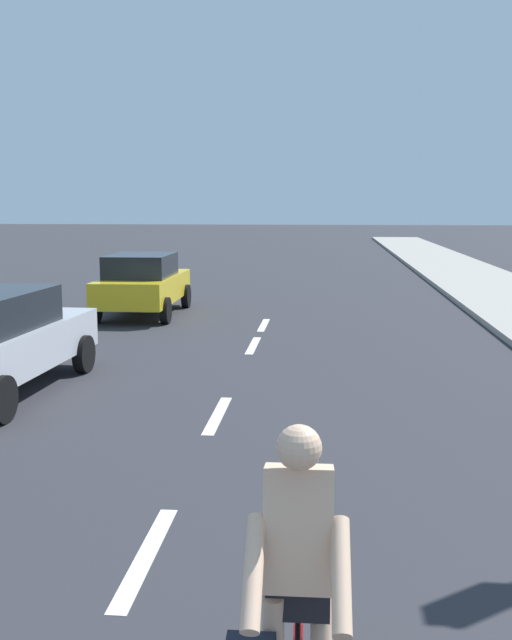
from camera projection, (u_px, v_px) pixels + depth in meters
ground_plane at (268, 317)px, 18.59m from camera, size 160.00×160.00×0.00m
lane_stripe_2 at (146, 555)px, 6.03m from camera, size 0.16×1.80×0.01m
lane_stripe_3 at (218, 415)px, 10.02m from camera, size 0.16×1.80×0.01m
lane_stripe_4 at (253, 345)px, 14.91m from camera, size 0.16×1.80×0.01m
lane_stripe_5 at (264, 325)px, 17.39m from camera, size 0.16×1.80×0.01m
cyclist at (287, 625)px, 3.57m from camera, size 0.63×1.71×1.82m
parked_car_yellow at (143, 283)px, 18.84m from camera, size 1.93×4.09×1.57m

